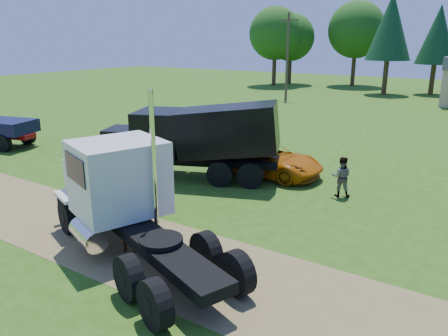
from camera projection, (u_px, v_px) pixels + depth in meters
The scene contains 7 objects.
ground at pixel (199, 268), 12.61m from camera, with size 140.00×140.00×0.00m, color #285111.
dirt_track at pixel (199, 268), 12.61m from camera, with size 120.00×4.20×0.01m, color brown.
white_semi_tractor at pixel (120, 194), 13.64m from camera, with size 8.40×5.27×5.01m.
black_dump_truck at pixel (197, 136), 20.29m from camera, with size 8.44×5.45×3.65m.
orange_pickup at pixel (268, 160), 21.11m from camera, with size 2.46×5.35×1.49m, color #C46709.
spectator_a at pixel (129, 224), 13.36m from camera, with size 0.68×0.44×1.86m, color #999999.
spectator_b at pixel (341, 177), 18.14m from camera, with size 0.83×0.65×1.71m, color #999999.
Camera 1 is at (6.77, -9.02, 6.38)m, focal length 35.00 mm.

